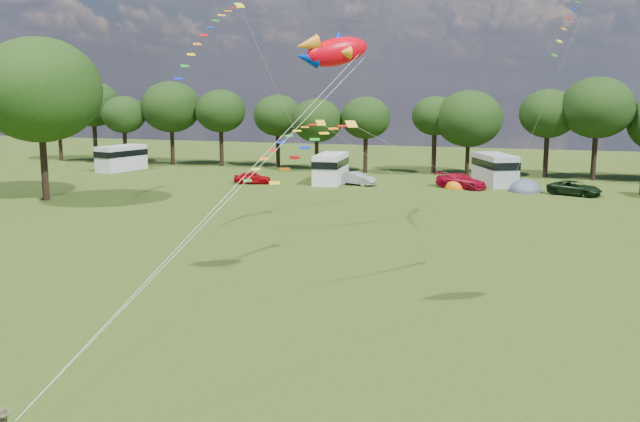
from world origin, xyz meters
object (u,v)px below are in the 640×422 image
(car_d, at_px, (575,188))
(campervan_b, at_px, (331,167))
(big_tree, at_px, (39,90))
(car_b, at_px, (357,179))
(campervan_c, at_px, (495,168))
(tent_greyblue, at_px, (525,191))
(campervan_a, at_px, (121,157))
(fish_kite, at_px, (331,51))
(car_a, at_px, (252,178))
(tent_orange, at_px, (458,188))
(car_c, at_px, (461,181))

(car_d, height_order, campervan_b, campervan_b)
(big_tree, height_order, car_d, big_tree)
(car_d, distance_m, campervan_b, 22.45)
(car_b, relative_size, campervan_b, 0.59)
(campervan_c, height_order, tent_greyblue, campervan_c)
(car_b, height_order, campervan_a, campervan_a)
(big_tree, bearing_deg, campervan_b, 40.79)
(campervan_a, height_order, fish_kite, fish_kite)
(car_a, distance_m, tent_orange, 19.59)
(campervan_a, bearing_deg, big_tree, -149.81)
(campervan_a, height_order, tent_orange, campervan_a)
(big_tree, xyz_separation_m, car_d, (42.07, 15.69, -8.39))
(campervan_c, xyz_separation_m, tent_greyblue, (2.90, -3.61, -1.57))
(big_tree, xyz_separation_m, campervan_a, (-5.52, 19.95, -7.51))
(car_a, bearing_deg, tent_orange, -95.91)
(car_a, relative_size, car_b, 1.03)
(campervan_c, bearing_deg, car_d, -148.56)
(car_c, distance_m, campervan_c, 4.49)
(campervan_a, xyz_separation_m, campervan_b, (25.20, -2.97, 0.03))
(campervan_c, bearing_deg, car_a, 80.21)
(campervan_c, distance_m, tent_greyblue, 4.89)
(car_d, height_order, tent_orange, car_d)
(campervan_c, xyz_separation_m, tent_orange, (-3.11, -3.14, -1.57))
(tent_greyblue, relative_size, fish_kite, 1.05)
(car_a, height_order, tent_greyblue, car_a)
(car_b, relative_size, car_d, 0.76)
(fish_kite, bearing_deg, car_a, 83.02)
(car_a, relative_size, tent_orange, 1.25)
(car_b, height_order, car_c, car_c)
(tent_greyblue, bearing_deg, car_b, -178.68)
(big_tree, bearing_deg, car_a, 48.74)
(campervan_a, distance_m, tent_greyblue, 43.58)
(campervan_b, bearing_deg, car_a, 106.67)
(car_d, xyz_separation_m, campervan_c, (-7.05, 4.69, 0.96))
(big_tree, height_order, campervan_a, big_tree)
(car_c, height_order, campervan_b, campervan_b)
(car_c, height_order, campervan_c, campervan_c)
(car_d, xyz_separation_m, campervan_a, (-47.59, 4.26, 0.88))
(campervan_a, bearing_deg, car_b, -82.51)
(car_c, relative_size, fish_kite, 1.48)
(campervan_b, distance_m, tent_orange, 12.33)
(fish_kite, bearing_deg, tent_orange, 53.90)
(tent_orange, xyz_separation_m, fish_kite, (-1.17, -38.08, 10.72))
(car_a, height_order, car_c, car_c)
(car_c, distance_m, tent_orange, 0.78)
(car_c, xyz_separation_m, fish_kite, (-1.49, -37.83, 10.05))
(tent_orange, bearing_deg, car_a, -171.38)
(big_tree, distance_m, campervan_b, 27.04)
(car_a, distance_m, fish_kite, 40.85)
(campervan_c, bearing_deg, tent_orange, 110.38)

